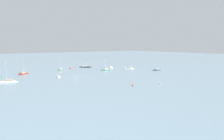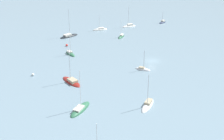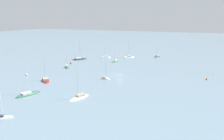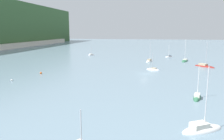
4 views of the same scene
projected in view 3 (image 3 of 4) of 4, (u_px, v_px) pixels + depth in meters
name	position (u px, v px, depth m)	size (l,w,h in m)	color
ground_plane	(120.00, 75.00, 94.76)	(600.00, 600.00, 0.00)	slate
sailboat_0	(67.00, 67.00, 109.04)	(6.22, 5.47, 8.42)	#2D6647
sailboat_1	(79.00, 59.00, 129.70)	(8.67, 7.93, 12.48)	black
sailboat_2	(106.00, 58.00, 135.25)	(4.84, 7.13, 7.64)	white
sailboat_4	(79.00, 98.00, 67.63)	(8.06, 4.30, 9.68)	white
sailboat_5	(46.00, 80.00, 86.44)	(8.33, 8.21, 10.90)	maroon
sailboat_6	(157.00, 57.00, 138.24)	(5.47, 4.41, 6.01)	#232D4C
sailboat_7	(129.00, 57.00, 136.51)	(5.57, 7.25, 10.53)	white
sailboat_8	(115.00, 62.00, 122.67)	(6.22, 3.05, 7.78)	#2D6647
sailboat_9	(2.00, 118.00, 54.13)	(4.68, 5.09, 7.25)	silver
sailboat_10	(28.00, 95.00, 70.63)	(8.86, 5.02, 11.45)	#2D6647
sailboat_11	(105.00, 79.00, 88.76)	(3.32, 5.31, 7.26)	silver
mooring_buoy_0	(27.00, 74.00, 94.22)	(0.84, 0.84, 0.84)	white
mooring_buoy_1	(71.00, 63.00, 117.84)	(0.89, 0.89, 0.89)	red
mooring_buoy_2	(214.00, 73.00, 96.78)	(0.56, 0.56, 0.56)	white
mooring_buoy_3	(207.00, 79.00, 87.64)	(0.70, 0.70, 0.70)	orange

